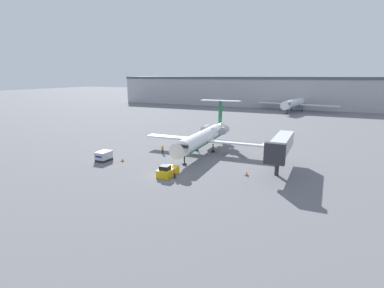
# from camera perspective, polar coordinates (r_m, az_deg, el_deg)

# --- Properties ---
(ground_plane) EXTENTS (600.00, 600.00, 0.00)m
(ground_plane) POSITION_cam_1_polar(r_m,az_deg,el_deg) (49.89, -5.06, -6.20)
(ground_plane) COLOR slate
(terminal_building) EXTENTS (180.00, 16.80, 15.51)m
(terminal_building) POSITION_cam_1_polar(r_m,az_deg,el_deg) (162.79, 16.46, 9.46)
(terminal_building) COLOR #B2B2B7
(terminal_building) RESTS_ON ground
(airplane_main) EXTENTS (26.94, 26.30, 10.35)m
(airplane_main) POSITION_cam_1_polar(r_m,az_deg,el_deg) (64.54, 2.28, 1.39)
(airplane_main) COLOR white
(airplane_main) RESTS_ON ground
(pushback_tug) EXTENTS (2.17, 4.21, 1.96)m
(pushback_tug) POSITION_cam_1_polar(r_m,az_deg,el_deg) (50.18, -4.63, -5.19)
(pushback_tug) COLOR yellow
(pushback_tug) RESTS_ON ground
(luggage_cart) EXTENTS (2.14, 2.93, 1.91)m
(luggage_cart) POSITION_cam_1_polar(r_m,az_deg,el_deg) (60.79, -16.46, -2.23)
(luggage_cart) COLOR #232326
(luggage_cart) RESTS_ON ground
(worker_near_tug) EXTENTS (0.40, 0.26, 1.86)m
(worker_near_tug) POSITION_cam_1_polar(r_m,az_deg,el_deg) (48.71, -3.33, -5.43)
(worker_near_tug) COLOR #232838
(worker_near_tug) RESTS_ON ground
(worker_by_wing) EXTENTS (0.40, 0.26, 1.83)m
(worker_by_wing) POSITION_cam_1_polar(r_m,az_deg,el_deg) (64.22, -5.64, -0.94)
(worker_by_wing) COLOR #232838
(worker_by_wing) RESTS_ON ground
(traffic_cone_left) EXTENTS (0.67, 0.67, 0.60)m
(traffic_cone_left) POSITION_cam_1_polar(r_m,az_deg,el_deg) (59.76, -13.10, -2.96)
(traffic_cone_left) COLOR black
(traffic_cone_left) RESTS_ON ground
(traffic_cone_right) EXTENTS (0.65, 0.65, 0.69)m
(traffic_cone_right) POSITION_cam_1_polar(r_m,az_deg,el_deg) (50.89, 10.39, -5.59)
(traffic_cone_right) COLOR black
(traffic_cone_right) RESTS_ON ground
(airplane_parked_far_left) EXTENTS (36.51, 35.38, 10.89)m
(airplane_parked_far_left) POSITION_cam_1_polar(r_m,az_deg,el_deg) (147.56, 19.32, 7.45)
(airplane_parked_far_left) COLOR white
(airplane_parked_far_left) RESTS_ON ground
(jet_bridge) EXTENTS (3.20, 14.48, 6.19)m
(jet_bridge) POSITION_cam_1_polar(r_m,az_deg,el_deg) (54.07, 16.57, -0.27)
(jet_bridge) COLOR #2D2D33
(jet_bridge) RESTS_ON ground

